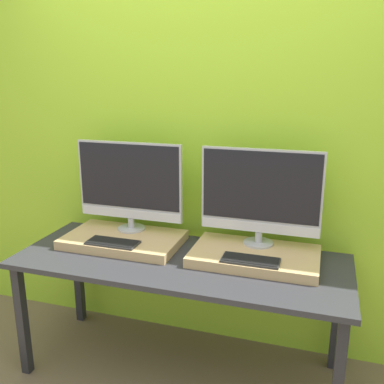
# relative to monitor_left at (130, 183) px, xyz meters

# --- Properties ---
(wall_back) EXTENTS (8.00, 0.04, 2.60)m
(wall_back) POSITION_rel_monitor_left_xyz_m (0.40, 0.21, 0.24)
(wall_back) COLOR #9ED12D
(wall_back) RESTS_ON ground_plane
(workbench) EXTENTS (1.84, 0.71, 0.71)m
(workbench) POSITION_rel_monitor_left_xyz_m (0.40, -0.21, -0.42)
(workbench) COLOR #2D2D33
(workbench) RESTS_ON ground_plane
(wooden_riser_left) EXTENTS (0.69, 0.42, 0.05)m
(wooden_riser_left) POSITION_rel_monitor_left_xyz_m (0.00, -0.11, -0.32)
(wooden_riser_left) COLOR tan
(wooden_riser_left) RESTS_ON workbench
(monitor_left) EXTENTS (0.67, 0.17, 0.55)m
(monitor_left) POSITION_rel_monitor_left_xyz_m (0.00, 0.00, 0.00)
(monitor_left) COLOR #B2B2B7
(monitor_left) RESTS_ON wooden_riser_left
(keyboard_left) EXTENTS (0.30, 0.13, 0.01)m
(keyboard_left) POSITION_rel_monitor_left_xyz_m (0.00, -0.25, -0.29)
(keyboard_left) COLOR #2D2D2D
(keyboard_left) RESTS_ON wooden_riser_left
(wooden_riser_right) EXTENTS (0.69, 0.42, 0.05)m
(wooden_riser_right) POSITION_rel_monitor_left_xyz_m (0.79, -0.11, -0.32)
(wooden_riser_right) COLOR tan
(wooden_riser_right) RESTS_ON workbench
(monitor_right) EXTENTS (0.67, 0.17, 0.55)m
(monitor_right) POSITION_rel_monitor_left_xyz_m (0.79, 0.00, 0.00)
(monitor_right) COLOR #B2B2B7
(monitor_right) RESTS_ON wooden_riser_right
(keyboard_right) EXTENTS (0.30, 0.13, 0.01)m
(keyboard_right) POSITION_rel_monitor_left_xyz_m (0.79, -0.25, -0.29)
(keyboard_right) COLOR #2D2D2D
(keyboard_right) RESTS_ON wooden_riser_right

